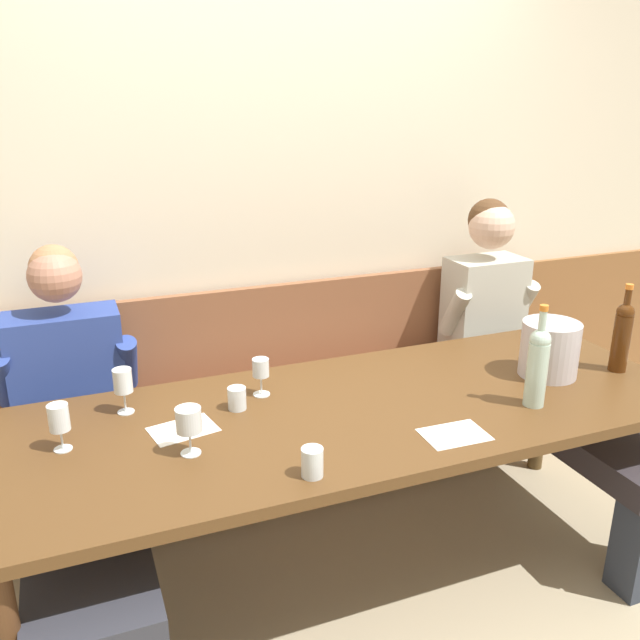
{
  "coord_description": "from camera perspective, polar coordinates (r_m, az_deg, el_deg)",
  "views": [
    {
      "loc": [
        -0.91,
        -1.8,
        1.78
      ],
      "look_at": [
        -0.02,
        0.44,
        0.95
      ],
      "focal_mm": 37.09,
      "sensor_mm": 36.0,
      "label": 1
    }
  ],
  "objects": [
    {
      "name": "ground_plane",
      "position": [
        2.7,
        4.18,
        -22.6
      ],
      "size": [
        6.8,
        6.8,
        0.02
      ],
      "primitive_type": "cube",
      "color": "tan",
      "rests_on": "ground"
    },
    {
      "name": "room_wall_back",
      "position": [
        3.06,
        -4.2,
        11.83
      ],
      "size": [
        6.8,
        0.08,
        2.8
      ],
      "primitive_type": "cube",
      "color": "beige",
      "rests_on": "ground"
    },
    {
      "name": "tasting_sheet_left_guest",
      "position": [
        2.23,
        11.53,
        -9.65
      ],
      "size": [
        0.21,
        0.16,
        0.0
      ],
      "primitive_type": "cube",
      "rotation": [
        0.0,
        0.0,
        -0.03
      ],
      "color": "white",
      "rests_on": "dining_table"
    },
    {
      "name": "water_tumbler_right",
      "position": [
        2.35,
        -7.18,
        -6.72
      ],
      "size": [
        0.07,
        0.07,
        0.08
      ],
      "primitive_type": "cylinder",
      "color": "silver",
      "rests_on": "dining_table"
    },
    {
      "name": "wine_bottle_green_tall",
      "position": [
        2.43,
        18.26,
        -3.64
      ],
      "size": [
        0.07,
        0.07,
        0.37
      ],
      "color": "#AECABB",
      "rests_on": "dining_table"
    },
    {
      "name": "tasting_sheet_right_guest",
      "position": [
        2.26,
        -11.72,
        -9.22
      ],
      "size": [
        0.23,
        0.19,
        0.0
      ],
      "primitive_type": "cube",
      "rotation": [
        0.0,
        0.0,
        0.19
      ],
      "color": "white",
      "rests_on": "dining_table"
    },
    {
      "name": "ice_bucket",
      "position": [
        2.73,
        19.19,
        -2.38
      ],
      "size": [
        0.22,
        0.22,
        0.22
      ],
      "primitive_type": "cylinder",
      "color": "#BCB6BC",
      "rests_on": "dining_table"
    },
    {
      "name": "wine_glass_left_end",
      "position": [
        2.42,
        -5.13,
        -4.33
      ],
      "size": [
        0.06,
        0.06,
        0.14
      ],
      "color": "silver",
      "rests_on": "dining_table"
    },
    {
      "name": "wall_bench",
      "position": [
        3.16,
        -2.24,
        -9.32
      ],
      "size": [
        2.76,
        0.42,
        0.94
      ],
      "color": "brown",
      "rests_on": "ground"
    },
    {
      "name": "wood_wainscot_panel",
      "position": [
        3.26,
        -3.51,
        -5.02
      ],
      "size": [
        6.8,
        0.03,
        0.91
      ],
      "primitive_type": "cube",
      "color": "brown",
      "rests_on": "ground"
    },
    {
      "name": "wine_glass_center_rear",
      "position": [
        2.37,
        -16.65,
        -5.14
      ],
      "size": [
        0.07,
        0.07,
        0.16
      ],
      "color": "silver",
      "rests_on": "dining_table"
    },
    {
      "name": "wine_bottle_clear_water",
      "position": [
        2.86,
        24.61,
        -1.11
      ],
      "size": [
        0.07,
        0.07,
        0.36
      ],
      "color": "#48240B",
      "rests_on": "dining_table"
    },
    {
      "name": "wine_glass_mid_left",
      "position": [
        2.2,
        -21.61,
        -7.93
      ],
      "size": [
        0.06,
        0.06,
        0.15
      ],
      "color": "silver",
      "rests_on": "dining_table"
    },
    {
      "name": "person_center_left_seat",
      "position": [
        2.52,
        -20.31,
        -10.35
      ],
      "size": [
        0.53,
        1.33,
        1.24
      ],
      "color": "#31263C",
      "rests_on": "ground"
    },
    {
      "name": "water_tumbler_center",
      "position": [
        1.95,
        -0.67,
        -12.17
      ],
      "size": [
        0.07,
        0.07,
        0.09
      ],
      "primitive_type": "cylinder",
      "color": "silver",
      "rests_on": "dining_table"
    },
    {
      "name": "dining_table",
      "position": [
        2.4,
        3.4,
        -8.91
      ],
      "size": [
        2.46,
        0.91,
        0.73
      ],
      "color": "#513419",
      "rests_on": "ground"
    },
    {
      "name": "person_right_seat",
      "position": [
        3.17,
        17.34,
        -2.79
      ],
      "size": [
        0.47,
        1.34,
        1.31
      ],
      "color": "#2C3240",
      "rests_on": "ground"
    },
    {
      "name": "wine_glass_mid_right",
      "position": [
        2.06,
        -11.27,
        -8.54
      ],
      "size": [
        0.08,
        0.08,
        0.15
      ],
      "color": "silver",
      "rests_on": "dining_table"
    }
  ]
}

